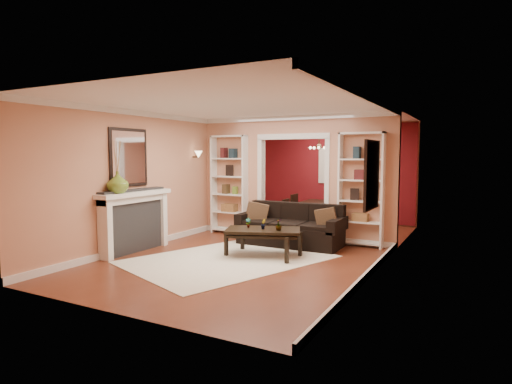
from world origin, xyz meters
The scene contains 30 objects.
floor centered at (0.00, 0.00, 0.00)m, with size 8.00×8.00×0.00m, color brown.
ceiling centered at (0.00, 0.00, 2.70)m, with size 8.00×8.00×0.00m, color white.
wall_back centered at (0.00, 4.00, 1.35)m, with size 8.00×8.00×0.00m, color tan.
wall_front centered at (0.00, -4.00, 1.35)m, with size 8.00×8.00×0.00m, color tan.
wall_left centered at (-2.25, 0.00, 1.35)m, with size 8.00×8.00×0.00m, color tan.
wall_right centered at (2.25, 0.00, 1.35)m, with size 8.00×8.00×0.00m, color tan.
partition_wall centered at (0.00, 1.20, 1.35)m, with size 4.50×0.15×2.70m, color tan.
red_back_panel centered at (0.00, 3.97, 1.32)m, with size 4.44×0.04×2.64m, color maroon.
dining_window centered at (0.00, 3.93, 1.55)m, with size 0.78×0.03×0.98m, color #8CA5CC.
area_rug centered at (-0.22, -1.18, 0.01)m, with size 2.42×3.38×0.01m, color silver.
sofa centered at (0.26, 0.45, 0.42)m, with size 2.17×0.94×0.85m, color black.
pillow_left centered at (-0.51, 0.43, 0.64)m, with size 0.44×0.13×0.44m, color brown.
pillow_right centered at (1.03, 0.43, 0.61)m, with size 0.39×0.11×0.39m, color brown.
coffee_table centered at (0.20, -0.67, 0.25)m, with size 1.33×0.72×0.51m, color black.
plant_left centered at (-0.11, -0.67, 0.60)m, with size 0.09×0.06×0.18m, color #336626.
plant_center centered at (0.20, -0.67, 0.60)m, with size 0.10×0.08×0.18m, color #336626.
plant_right centered at (0.51, -0.67, 0.61)m, with size 0.11×0.11×0.20m, color #336626.
bookshelf_left centered at (-1.55, 1.03, 1.15)m, with size 0.90×0.30×2.30m, color white.
bookshelf_right centered at (1.55, 1.03, 1.15)m, with size 0.90×0.30×2.30m, color white.
fireplace centered at (-2.09, -1.50, 0.58)m, with size 0.32×1.70×1.16m, color white.
vase centered at (-2.09, -1.92, 1.36)m, with size 0.38×0.38×0.40m, color olive.
mirror centered at (-2.23, -1.50, 1.80)m, with size 0.03×0.95×1.10m, color silver.
wall_sconce centered at (-2.15, 0.55, 1.83)m, with size 0.18×0.18×0.22m, color #FFE0A5.
framed_art centered at (2.21, -1.00, 1.55)m, with size 0.04×0.85×1.05m, color black.
dining_table centered at (0.08, 2.60, 0.32)m, with size 1.02×1.82×0.64m, color black.
dining_chair_nw centered at (-0.47, 2.30, 0.38)m, with size 0.37×0.37×0.76m, color black.
dining_chair_ne centered at (0.63, 2.30, 0.38)m, with size 0.38×0.38×0.76m, color black.
dining_chair_sw centered at (-0.47, 2.90, 0.42)m, with size 0.41×0.41×0.84m, color black.
dining_chair_se centered at (0.63, 2.90, 0.45)m, with size 0.44×0.44×0.90m, color black.
chandelier centered at (0.00, 2.70, 2.02)m, with size 0.50×0.50×0.30m, color #3C2A1B.
Camera 1 is at (3.71, -7.51, 1.86)m, focal length 30.00 mm.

